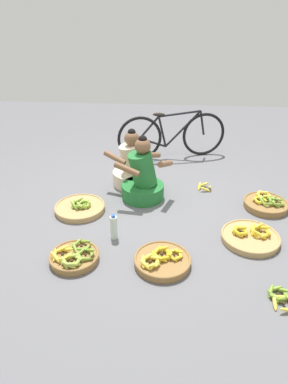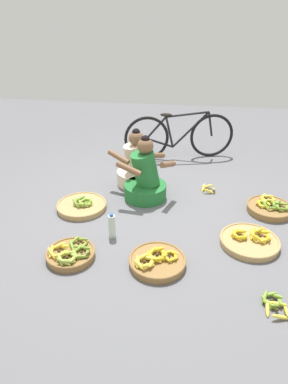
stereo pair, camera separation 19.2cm
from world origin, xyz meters
name	(u,v)px [view 2 (the right image)]	position (x,y,z in m)	size (l,w,h in m)	color
ground_plane	(147,210)	(0.00, 0.00, 0.00)	(10.00, 10.00, 0.00)	slate
vendor_woman_front	(145,179)	(-0.06, 0.30, 0.26)	(0.68, 0.53, 0.81)	#237233
vendor_woman_behind	(136,167)	(-0.23, 0.66, 0.24)	(0.72, 0.53, 0.76)	beige
bicycle_leaning	(179,136)	(0.28, 1.63, 0.36)	(1.65, 0.50, 0.73)	black
banana_basket_mid_right	(250,241)	(1.10, -0.49, 0.04)	(0.59, 0.59, 0.15)	tan
banana_basket_front_center	(82,205)	(-0.76, -0.07, 0.04)	(0.58, 0.58, 0.14)	tan
banana_basket_back_left	(270,207)	(1.41, 0.19, 0.05)	(0.51, 0.51, 0.15)	olive
banana_basket_mid_left	(157,261)	(0.23, -0.93, 0.05)	(0.52, 0.52, 0.14)	olive
banana_basket_front_right	(70,254)	(-0.59, -0.95, 0.05)	(0.46, 0.46, 0.14)	olive
loose_bananas_near_bicycle	(208,189)	(0.72, 0.59, 0.03)	(0.19, 0.18, 0.09)	yellow
loose_bananas_back_center	(274,304)	(1.19, -1.28, 0.03)	(0.21, 0.29, 0.08)	olive
water_bottle	(112,226)	(-0.27, -0.56, 0.13)	(0.07, 0.07, 0.28)	silver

